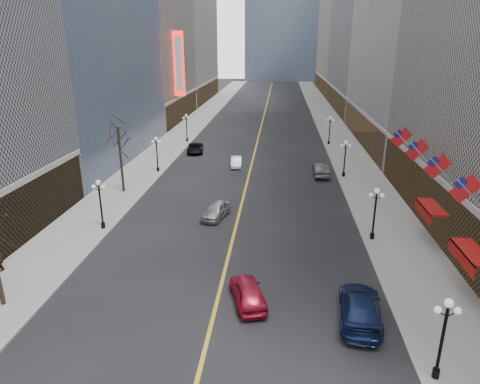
% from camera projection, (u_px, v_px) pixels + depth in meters
% --- Properties ---
extents(sidewalk_east, '(6.00, 230.00, 0.15)m').
position_uv_depth(sidewalk_east, '(339.00, 140.00, 73.72)').
color(sidewalk_east, gray).
rests_on(sidewalk_east, ground).
extents(sidewalk_west, '(6.00, 230.00, 0.15)m').
position_uv_depth(sidewalk_west, '(180.00, 136.00, 76.18)').
color(sidewalk_west, gray).
rests_on(sidewalk_west, ground).
extents(lane_line, '(0.25, 200.00, 0.02)m').
position_uv_depth(lane_line, '(261.00, 128.00, 84.37)').
color(lane_line, gold).
rests_on(lane_line, ground).
extents(bldg_east_c, '(26.60, 40.60, 48.80)m').
position_uv_depth(bldg_east_c, '(398.00, 4.00, 98.18)').
color(bldg_east_c, gray).
rests_on(bldg_east_c, ground).
extents(streetlamp_east_0, '(1.26, 0.44, 4.52)m').
position_uv_depth(streetlamp_east_0, '(444.00, 331.00, 20.36)').
color(streetlamp_east_0, black).
rests_on(streetlamp_east_0, sidewalk_east).
extents(streetlamp_east_1, '(1.26, 0.44, 4.52)m').
position_uv_depth(streetlamp_east_1, '(375.00, 208.00, 35.39)').
color(streetlamp_east_1, black).
rests_on(streetlamp_east_1, sidewalk_east).
extents(streetlamp_east_2, '(1.26, 0.44, 4.52)m').
position_uv_depth(streetlamp_east_2, '(345.00, 155.00, 52.31)').
color(streetlamp_east_2, black).
rests_on(streetlamp_east_2, sidewalk_east).
extents(streetlamp_east_3, '(1.26, 0.44, 4.52)m').
position_uv_depth(streetlamp_east_3, '(330.00, 127.00, 69.22)').
color(streetlamp_east_3, black).
rests_on(streetlamp_east_3, sidewalk_east).
extents(streetlamp_west_1, '(1.26, 0.44, 4.52)m').
position_uv_depth(streetlamp_west_1, '(100.00, 199.00, 37.47)').
color(streetlamp_west_1, black).
rests_on(streetlamp_west_1, sidewalk_west).
extents(streetlamp_west_2, '(1.26, 0.44, 4.52)m').
position_uv_depth(streetlamp_west_2, '(157.00, 150.00, 54.38)').
color(streetlamp_west_2, black).
rests_on(streetlamp_west_2, sidewalk_west).
extents(streetlamp_west_3, '(1.26, 0.44, 4.52)m').
position_uv_depth(streetlamp_west_3, '(187.00, 125.00, 71.29)').
color(streetlamp_west_3, black).
rests_on(streetlamp_west_3, sidewalk_west).
extents(flag_2, '(2.87, 0.12, 2.87)m').
position_uv_depth(flag_2, '(468.00, 191.00, 26.12)').
color(flag_2, '#B2B2B7').
rests_on(flag_2, ground).
extents(flag_3, '(2.87, 0.12, 2.87)m').
position_uv_depth(flag_3, '(440.00, 169.00, 30.82)').
color(flag_3, '#B2B2B7').
rests_on(flag_3, ground).
extents(flag_4, '(2.87, 0.12, 2.87)m').
position_uv_depth(flag_4, '(419.00, 152.00, 35.51)').
color(flag_4, '#B2B2B7').
rests_on(flag_4, ground).
extents(flag_5, '(2.87, 0.12, 2.87)m').
position_uv_depth(flag_5, '(403.00, 139.00, 40.21)').
color(flag_5, '#B2B2B7').
rests_on(flag_5, ground).
extents(awning_b, '(1.40, 4.00, 0.93)m').
position_uv_depth(awning_b, '(469.00, 254.00, 27.44)').
color(awning_b, '#9C1211').
rests_on(awning_b, ground).
extents(awning_c, '(1.40, 4.00, 0.93)m').
position_uv_depth(awning_c, '(429.00, 208.00, 34.96)').
color(awning_c, '#9C1211').
rests_on(awning_c, ground).
extents(theatre_marquee, '(2.00, 0.55, 12.00)m').
position_uv_depth(theatre_marquee, '(179.00, 64.00, 81.80)').
color(theatre_marquee, red).
rests_on(theatre_marquee, ground).
extents(tree_west_far, '(3.60, 3.60, 7.92)m').
position_uv_depth(tree_west_far, '(119.00, 138.00, 45.91)').
color(tree_west_far, '#2D231C').
rests_on(tree_west_far, sidewalk_west).
extents(car_nb_near, '(2.77, 4.65, 1.48)m').
position_uv_depth(car_nb_near, '(216.00, 210.00, 40.81)').
color(car_nb_near, '#9C9EA4').
rests_on(car_nb_near, ground).
extents(car_nb_mid, '(1.74, 4.10, 1.32)m').
position_uv_depth(car_nb_mid, '(236.00, 162.00, 57.74)').
color(car_nb_mid, silver).
rests_on(car_nb_mid, ground).
extents(car_nb_far, '(3.05, 5.33, 1.40)m').
position_uv_depth(car_nb_far, '(195.00, 148.00, 65.03)').
color(car_nb_far, black).
rests_on(car_nb_far, ground).
extents(car_sb_near, '(3.08, 6.18, 1.72)m').
position_uv_depth(car_sb_near, '(360.00, 307.00, 25.65)').
color(car_sb_near, '#121D46').
rests_on(car_sb_near, ground).
extents(car_sb_mid, '(3.07, 4.94, 1.57)m').
position_uv_depth(car_sb_mid, '(248.00, 292.00, 27.37)').
color(car_sb_mid, maroon).
rests_on(car_sb_mid, ground).
extents(car_sb_far, '(1.79, 4.97, 1.63)m').
position_uv_depth(car_sb_far, '(321.00, 169.00, 53.68)').
color(car_sb_far, '#464B4D').
rests_on(car_sb_far, ground).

